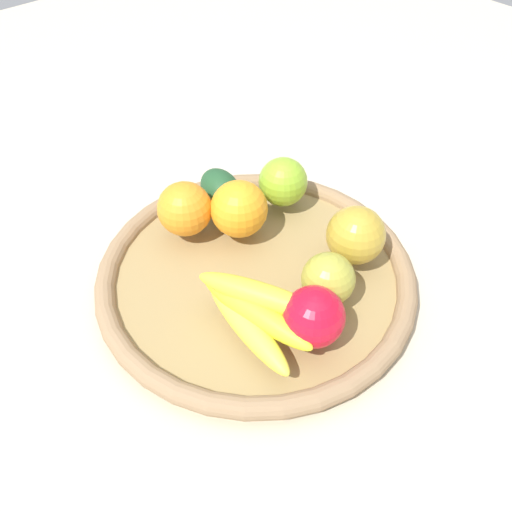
% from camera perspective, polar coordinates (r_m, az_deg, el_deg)
% --- Properties ---
extents(ground_plane, '(2.40, 2.40, 0.00)m').
position_cam_1_polar(ground_plane, '(0.75, 0.00, -2.98)').
color(ground_plane, beige).
rests_on(ground_plane, ground).
extents(basket, '(0.43, 0.43, 0.04)m').
position_cam_1_polar(basket, '(0.73, 0.00, -2.10)').
color(basket, '#987E4D').
rests_on(basket, ground_plane).
extents(avocado, '(0.07, 0.09, 0.05)m').
position_cam_1_polar(avocado, '(0.80, -3.82, 7.18)').
color(avocado, '#214C2A').
rests_on(avocado, basket).
extents(orange_0, '(0.10, 0.10, 0.08)m').
position_cam_1_polar(orange_0, '(0.75, -1.82, 5.05)').
color(orange_0, orange).
rests_on(orange_0, basket).
extents(apple_1, '(0.09, 0.09, 0.07)m').
position_cam_1_polar(apple_1, '(0.62, 6.18, -6.47)').
color(apple_1, red).
rests_on(apple_1, basket).
extents(orange_1, '(0.09, 0.09, 0.08)m').
position_cam_1_polar(orange_1, '(0.75, -7.62, 5.01)').
color(orange_1, orange).
rests_on(orange_1, basket).
extents(apple_2, '(0.09, 0.09, 0.08)m').
position_cam_1_polar(apple_2, '(0.72, 10.60, 2.20)').
color(apple_2, '#B3922F').
rests_on(apple_2, basket).
extents(apple_0, '(0.09, 0.09, 0.07)m').
position_cam_1_polar(apple_0, '(0.66, 7.71, -2.44)').
color(apple_0, '#A4A23A').
rests_on(apple_0, basket).
extents(apple_3, '(0.10, 0.10, 0.07)m').
position_cam_1_polar(apple_3, '(0.80, 2.90, 7.92)').
color(apple_3, '#89B82B').
rests_on(apple_3, basket).
extents(banana_bunch, '(0.10, 0.17, 0.06)m').
position_cam_1_polar(banana_bunch, '(0.63, -0.12, -5.91)').
color(banana_bunch, yellow).
rests_on(banana_bunch, basket).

